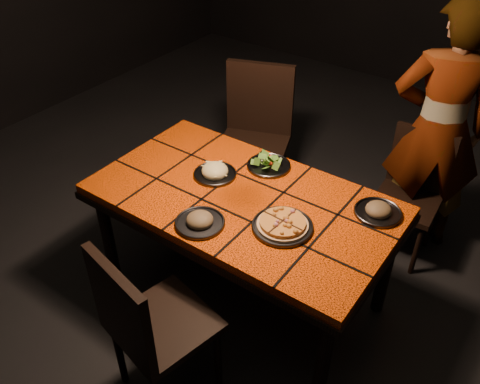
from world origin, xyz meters
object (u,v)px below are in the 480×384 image
Objects in this scene: diner at (438,130)px; plate_pasta at (215,172)px; plate_pizza at (282,225)px; dining_table at (243,208)px; chair_far_right at (412,186)px; chair_far_left at (256,130)px; chair_near at (146,323)px.

plate_pasta is (-0.88, -1.08, -0.06)m from diner.
diner reaches higher than plate_pizza.
dining_table is 1.92× the size of chair_far_right.
diner reaches higher than chair_far_left.
chair_far_right reaches higher than dining_table.
chair_far_left is at bearing -175.97° from chair_far_right.
chair_near is at bearing -92.98° from chair_far_left.
chair_far_left is at bearing 130.11° from plate_pizza.
plate_pasta is at bearing -60.40° from chair_near.
dining_table is 0.33m from plate_pizza.
chair_far_left reaches higher than dining_table.
chair_far_left is at bearing 120.03° from dining_table.
chair_far_left reaches higher than plate_pizza.
chair_near is at bearing -111.12° from plate_pizza.
plate_pizza is (0.27, 0.70, 0.22)m from chair_near.
chair_near is 1.72m from chair_far_left.
dining_table is 1.71× the size of chair_near.
chair_far_right is 0.38m from diner.
diner is 5.51× the size of plate_pizza.
dining_table is at bearing -80.63° from chair_far_left.
chair_near is at bearing -72.49° from plate_pasta.
dining_table is 0.27m from plate_pasta.
chair_far_left is (-0.49, 0.84, -0.08)m from dining_table.
dining_table is at bearing 36.34° from diner.
diner is (0.03, 0.15, 0.35)m from chair_far_right.
diner is at bearing 50.68° from plate_pasta.
chair_far_right is 1.29m from plate_pasta.
chair_far_right is at bearing 52.69° from diner.
chair_near is (0.03, -0.80, -0.13)m from dining_table.
dining_table is 0.98m from chair_far_left.
dining_table is at bearing 162.32° from plate_pizza.
plate_pizza is at bearing -109.31° from chair_far_right.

